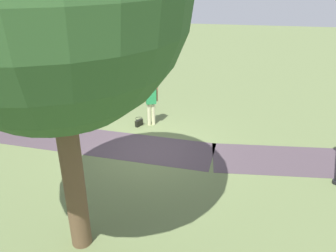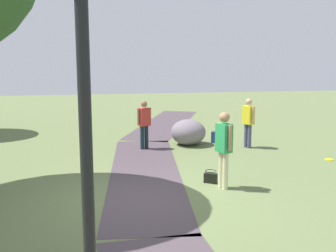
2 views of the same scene
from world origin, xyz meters
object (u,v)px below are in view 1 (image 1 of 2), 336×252
Objects in this scene: man_near_boulder at (20,109)px; handbag_on_grass at (139,122)px; woman_with_handbag at (151,99)px; passerby_on_path at (70,78)px; backpack_by_boulder at (43,100)px; lawn_boulder at (34,104)px; frisbee_on_grass at (126,87)px.

man_near_boulder is 4.18m from handbag_on_grass.
handbag_on_grass is (0.44, 0.17, -0.91)m from woman_with_handbag.
passerby_on_path is at bearing -96.84° from man_near_boulder.
woman_with_handbag reaches higher than man_near_boulder.
lawn_boulder is at bearing 98.06° from backpack_by_boulder.
passerby_on_path is at bearing 41.90° from frisbee_on_grass.
backpack_by_boulder reaches higher than frisbee_on_grass.
man_near_boulder is 2.72m from backpack_by_boulder.
handbag_on_grass is (-3.54, 2.27, -0.81)m from passerby_on_path.
woman_with_handbag is 4.50m from passerby_on_path.
passerby_on_path reaches higher than frisbee_on_grass.
man_near_boulder is (-0.38, 1.56, 0.48)m from lawn_boulder.
backpack_by_boulder is (0.52, -2.57, -0.72)m from man_near_boulder.
backpack_by_boulder is at bearing -78.55° from man_near_boulder.
man_near_boulder is at bearing 83.16° from passerby_on_path.
lawn_boulder is 0.93× the size of man_near_boulder.
woman_with_handbag is 1.09× the size of passerby_on_path.
passerby_on_path reaches higher than man_near_boulder.
handbag_on_grass is 4.70m from backpack_by_boulder.
lawn_boulder is 4.59m from frisbee_on_grass.
handbag_on_grass is at bearing 110.96° from frisbee_on_grass.
passerby_on_path reaches higher than lawn_boulder.
man_near_boulder is 3.43m from passerby_on_path.
passerby_on_path reaches higher than backpack_by_boulder.
woman_with_handbag is 4.81× the size of handbag_on_grass.
frisbee_on_grass is at bearing -69.04° from handbag_on_grass.
frisbee_on_grass is at bearing -138.14° from backpack_by_boulder.
woman_with_handbag is at bearing -158.54° from handbag_on_grass.
lawn_boulder is 3.99× the size of handbag_on_grass.
man_near_boulder is (4.39, 1.30, -0.13)m from woman_with_handbag.
backpack_by_boulder reaches higher than handbag_on_grass.
backpack_by_boulder is (4.47, -1.44, 0.05)m from handbag_on_grass.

